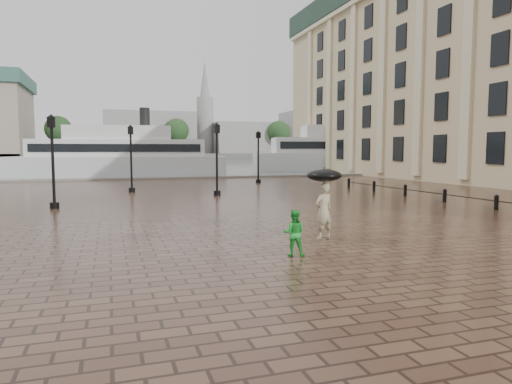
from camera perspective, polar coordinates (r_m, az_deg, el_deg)
ground at (r=14.60m, az=-4.02°, el=-5.84°), size 300.00×300.00×0.00m
harbour_water at (r=106.01m, az=-16.01°, el=3.43°), size 240.00×240.00×0.00m
quay_edge at (r=46.13m, az=-13.57°, el=1.54°), size 80.00×0.60×0.30m
far_shore at (r=173.96m, az=-16.76°, el=4.33°), size 300.00×60.00×2.00m
distant_skyline at (r=171.96m, az=-0.38°, el=7.36°), size 102.50×22.00×33.00m
far_trees at (r=152.10m, az=-16.67°, el=7.42°), size 188.00×8.00×13.50m
bollard_row at (r=26.94m, az=22.52°, el=-0.32°), size 0.22×21.22×0.73m
street_lamps at (r=31.58m, az=-14.59°, el=4.15°), size 21.44×14.44×4.40m
adult_pedestrian at (r=14.63m, az=8.47°, el=-2.33°), size 0.73×0.56×1.78m
child_pedestrian at (r=12.16m, az=4.77°, el=-5.12°), size 0.73×0.67×1.23m
ferry_near at (r=52.24m, az=-16.64°, el=4.35°), size 23.44×8.91×7.50m
ferry_far at (r=65.27m, az=11.43°, el=4.86°), size 26.99×11.82×8.61m
umbrella at (r=14.52m, az=8.52°, el=2.05°), size 1.10×1.10×1.17m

